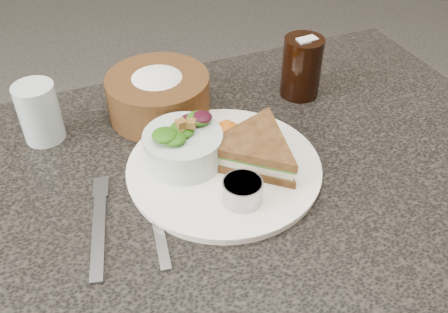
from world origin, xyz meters
TOP-DOWN VIEW (x-y plane):
  - dinner_plate at (-0.01, 0.03)m, footprint 0.29×0.29m
  - sandwich at (0.04, 0.02)m, footprint 0.24×0.24m
  - salad_bowl at (-0.06, 0.06)m, footprint 0.12×0.12m
  - dressing_ramekin at (-0.01, -0.05)m, footprint 0.07×0.07m
  - orange_wedge at (0.03, 0.09)m, footprint 0.08×0.08m
  - fork at (-0.21, -0.02)m, footprint 0.06×0.17m
  - knife at (-0.13, -0.01)m, footprint 0.05×0.21m
  - bread_basket at (-0.05, 0.21)m, footprint 0.20×0.20m
  - cola_glass at (0.21, 0.18)m, footprint 0.09×0.09m
  - water_glass at (-0.25, 0.22)m, footprint 0.09×0.09m

SIDE VIEW (x-z plane):
  - knife at x=-0.13m, z-range 0.75..0.75m
  - fork at x=-0.21m, z-range 0.75..0.75m
  - dinner_plate at x=-0.01m, z-range 0.75..0.76m
  - orange_wedge at x=0.03m, z-range 0.76..0.79m
  - dressing_ramekin at x=-0.01m, z-range 0.76..0.80m
  - sandwich at x=0.04m, z-range 0.76..0.81m
  - salad_bowl at x=-0.06m, z-range 0.76..0.83m
  - water_glass at x=-0.25m, z-range 0.75..0.85m
  - bread_basket at x=-0.05m, z-range 0.75..0.85m
  - cola_glass at x=0.21m, z-range 0.75..0.87m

